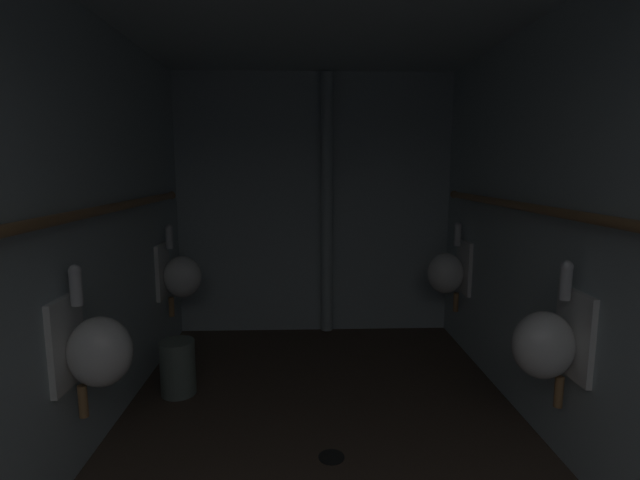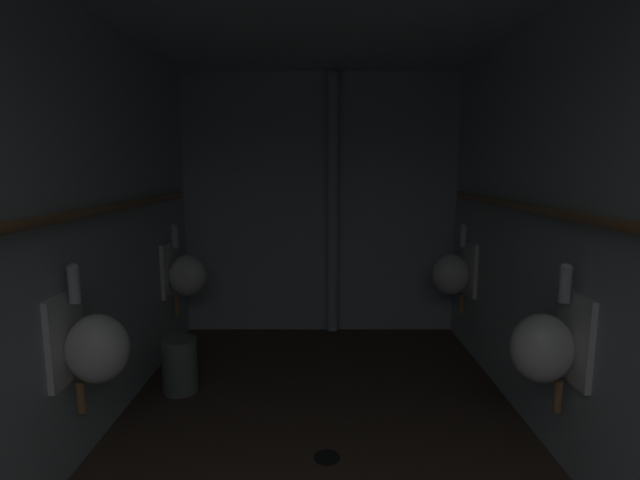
% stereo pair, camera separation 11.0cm
% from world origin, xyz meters
% --- Properties ---
extents(floor, '(2.61, 4.32, 0.08)m').
position_xyz_m(floor, '(0.00, 2.10, -0.04)').
color(floor, '#47382D').
rests_on(floor, ground).
extents(wall_left, '(0.06, 4.32, 2.36)m').
position_xyz_m(wall_left, '(-1.28, 2.10, 1.18)').
color(wall_left, '#ABBBBE').
rests_on(wall_left, ground).
extents(wall_right, '(0.06, 4.32, 2.36)m').
position_xyz_m(wall_right, '(1.28, 2.10, 1.18)').
color(wall_right, '#ABBBBE').
rests_on(wall_right, ground).
extents(wall_back, '(2.61, 0.06, 2.36)m').
position_xyz_m(wall_back, '(0.00, 4.23, 1.18)').
color(wall_back, '#ABBBBE').
rests_on(wall_back, ground).
extents(urinal_left_mid, '(0.32, 0.30, 0.76)m').
position_xyz_m(urinal_left_mid, '(-1.10, 2.07, 0.67)').
color(urinal_left_mid, white).
extents(urinal_left_far, '(0.32, 0.30, 0.76)m').
position_xyz_m(urinal_left_far, '(-1.10, 3.64, 0.67)').
color(urinal_left_far, white).
extents(urinal_right_mid, '(0.32, 0.30, 0.76)m').
position_xyz_m(urinal_right_mid, '(1.10, 2.07, 0.67)').
color(urinal_right_mid, white).
extents(urinal_right_far, '(0.32, 0.30, 0.76)m').
position_xyz_m(urinal_right_far, '(1.10, 3.68, 0.67)').
color(urinal_right_far, white).
extents(supply_pipe_left, '(0.06, 3.56, 0.06)m').
position_xyz_m(supply_pipe_left, '(-1.19, 2.09, 1.30)').
color(supply_pipe_left, '#9E7042').
extents(supply_pipe_right, '(0.06, 3.62, 0.06)m').
position_xyz_m(supply_pipe_right, '(1.19, 2.10, 1.30)').
color(supply_pipe_right, '#9E7042').
extents(standpipe_back_wall, '(0.11, 0.11, 2.31)m').
position_xyz_m(standpipe_back_wall, '(0.11, 4.12, 1.18)').
color(standpipe_back_wall, '#ABBBBE').
rests_on(standpipe_back_wall, ground).
extents(floor_drain, '(0.14, 0.14, 0.01)m').
position_xyz_m(floor_drain, '(0.04, 2.19, 0.00)').
color(floor_drain, black).
rests_on(floor_drain, ground).
extents(waste_bin, '(0.23, 0.23, 0.37)m').
position_xyz_m(waste_bin, '(-0.96, 2.95, 0.19)').
color(waste_bin, slate).
rests_on(waste_bin, ground).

